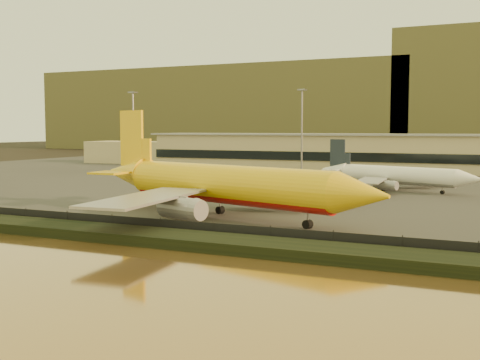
% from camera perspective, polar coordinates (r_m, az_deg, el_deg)
% --- Properties ---
extents(ground, '(900.00, 900.00, 0.00)m').
position_cam_1_polar(ground, '(94.29, -4.33, -4.00)').
color(ground, black).
rests_on(ground, ground).
extents(embankment, '(320.00, 7.00, 1.40)m').
position_cam_1_polar(embankment, '(79.96, -10.29, -5.17)').
color(embankment, black).
rests_on(embankment, ground).
extents(tarmac, '(320.00, 220.00, 0.20)m').
position_cam_1_polar(tarmac, '(182.66, 10.34, 0.28)').
color(tarmac, '#2D2D2D').
rests_on(tarmac, ground).
extents(perimeter_fence, '(300.00, 0.05, 2.20)m').
position_cam_1_polar(perimeter_fence, '(83.12, -8.71, -4.34)').
color(perimeter_fence, black).
rests_on(perimeter_fence, tarmac).
extents(terminal_building, '(202.00, 25.00, 12.60)m').
position_cam_1_polar(terminal_building, '(215.55, 8.66, 2.63)').
color(terminal_building, tan).
rests_on(terminal_building, tarmac).
extents(apron_light_masts, '(152.20, 12.20, 25.40)m').
position_cam_1_polar(apron_light_masts, '(159.26, 13.86, 5.17)').
color(apron_light_masts, slate).
rests_on(apron_light_masts, tarmac).
extents(distant_hills, '(470.00, 160.00, 70.00)m').
position_cam_1_polar(distant_hills, '(426.82, 16.00, 6.97)').
color(distant_hills, brown).
rests_on(distant_hills, ground).
extents(dhl_cargo_jet, '(58.27, 55.67, 17.73)m').
position_cam_1_polar(dhl_cargo_jet, '(96.99, -1.62, -0.47)').
color(dhl_cargo_jet, '#E9B50C').
rests_on(dhl_cargo_jet, tarmac).
extents(white_narrowbody_jet, '(39.80, 37.81, 11.72)m').
position_cam_1_polar(white_narrowbody_jet, '(143.95, 14.51, 0.41)').
color(white_narrowbody_jet, white).
rests_on(white_narrowbody_jet, tarmac).
extents(gse_vehicle_yellow, '(4.05, 3.00, 1.66)m').
position_cam_1_polar(gse_vehicle_yellow, '(110.10, 7.27, -2.20)').
color(gse_vehicle_yellow, '#E9B50C').
rests_on(gse_vehicle_yellow, tarmac).
extents(gse_vehicle_white, '(4.15, 1.99, 1.84)m').
position_cam_1_polar(gse_vehicle_white, '(126.81, -0.47, -1.19)').
color(gse_vehicle_white, white).
rests_on(gse_vehicle_white, tarmac).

